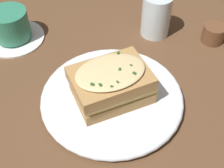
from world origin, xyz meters
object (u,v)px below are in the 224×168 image
teacup_with_saucer (11,27)px  water_glass (156,15)px  sandwich (111,83)px  dinner_plate (112,98)px  condiment_pot (213,34)px

teacup_with_saucer → water_glass: water_glass is taller
teacup_with_saucer → water_glass: 0.32m
water_glass → sandwich: bearing=-126.7°
dinner_plate → water_glass: bearing=53.4°
sandwich → teacup_with_saucer: (-0.18, 0.22, -0.02)m
water_glass → condiment_pot: water_glass is taller
condiment_pot → dinner_plate: bearing=-153.0°
teacup_with_saucer → condiment_pot: 0.44m
teacup_with_saucer → dinner_plate: bearing=-177.5°
dinner_plate → condiment_pot: size_ratio=5.39×
condiment_pot → sandwich: bearing=-152.8°
condiment_pot → teacup_with_saucer: bearing=167.7°
dinner_plate → condiment_pot: 0.28m
water_glass → condiment_pot: (0.12, -0.05, -0.03)m
sandwich → teacup_with_saucer: sandwich is taller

